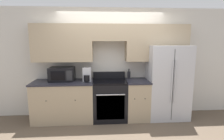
{
  "coord_description": "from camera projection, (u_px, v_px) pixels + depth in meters",
  "views": [
    {
      "loc": [
        -0.27,
        -3.6,
        1.83
      ],
      "look_at": [
        -0.0,
        0.31,
        1.17
      ],
      "focal_mm": 28.0,
      "sensor_mm": 36.0,
      "label": 1
    }
  ],
  "objects": [
    {
      "name": "ground_plane",
      "position": [
        113.0,
        124.0,
        3.87
      ],
      "size": [
        12.0,
        12.0,
        0.0
      ],
      "primitive_type": "plane",
      "color": "brown"
    },
    {
      "name": "wall_back",
      "position": [
        111.0,
        54.0,
        4.19
      ],
      "size": [
        8.0,
        0.39,
        2.6
      ],
      "color": "beige",
      "rests_on": "ground_plane"
    },
    {
      "name": "lower_cabinets_left",
      "position": [
        64.0,
        101.0,
        4.02
      ],
      "size": [
        1.38,
        0.64,
        0.92
      ],
      "color": "tan",
      "rests_on": "ground_plane"
    },
    {
      "name": "bottle",
      "position": [
        129.0,
        75.0,
        4.24
      ],
      "size": [
        0.08,
        0.08,
        0.24
      ],
      "color": "black",
      "rests_on": "lower_cabinets_right"
    },
    {
      "name": "microwave",
      "position": [
        62.0,
        74.0,
        4.0
      ],
      "size": [
        0.55,
        0.4,
        0.31
      ],
      "color": "black",
      "rests_on": "lower_cabinets_left"
    },
    {
      "name": "lower_cabinets_right",
      "position": [
        137.0,
        99.0,
        4.13
      ],
      "size": [
        0.54,
        0.64,
        0.92
      ],
      "color": "tan",
      "rests_on": "ground_plane"
    },
    {
      "name": "oven_range",
      "position": [
        110.0,
        100.0,
        4.09
      ],
      "size": [
        0.77,
        0.65,
        1.08
      ],
      "color": "black",
      "rests_on": "ground_plane"
    },
    {
      "name": "paper_towel_holder",
      "position": [
        87.0,
        75.0,
        3.94
      ],
      "size": [
        0.18,
        0.27,
        0.31
      ],
      "color": "#B7B7BC",
      "rests_on": "lower_cabinets_left"
    },
    {
      "name": "refrigerator",
      "position": [
        167.0,
        82.0,
        4.17
      ],
      "size": [
        0.94,
        0.76,
        1.72
      ],
      "color": "#B7B7BC",
      "rests_on": "ground_plane"
    }
  ]
}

